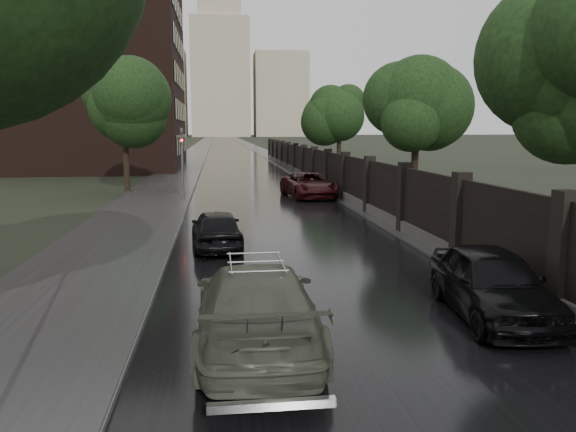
% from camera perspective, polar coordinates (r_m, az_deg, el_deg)
% --- Properties ---
extents(road, '(8.00, 420.00, 0.02)m').
position_cam_1_polar(road, '(195.55, -6.52, 7.60)').
color(road, black).
rests_on(road, ground).
extents(sidewalk_left, '(4.00, 420.00, 0.16)m').
position_cam_1_polar(sidewalk_left, '(195.57, -8.29, 7.59)').
color(sidewalk_left, '#2D2D2D').
rests_on(sidewalk_left, ground).
extents(verge_right, '(3.00, 420.00, 0.08)m').
position_cam_1_polar(verge_right, '(195.70, -4.89, 7.64)').
color(verge_right, '#2D2D2D').
rests_on(verge_right, ground).
extents(fence_right, '(0.45, 75.72, 2.70)m').
position_cam_1_polar(fence_right, '(38.28, 3.47, 4.42)').
color(fence_right, '#383533').
rests_on(fence_right, ground).
extents(tree_left_far, '(4.25, 4.25, 7.39)m').
position_cam_1_polar(tree_left_far, '(35.95, -16.34, 10.56)').
color(tree_left_far, black).
rests_on(tree_left_far, ground).
extents(tree_right_b, '(4.08, 4.08, 7.01)m').
position_cam_1_polar(tree_right_b, '(29.26, 12.93, 10.59)').
color(tree_right_b, black).
rests_on(tree_right_b, ground).
extents(tree_right_c, '(4.08, 4.08, 7.01)m').
position_cam_1_polar(tree_right_c, '(46.58, 5.24, 10.03)').
color(tree_right_c, black).
rests_on(tree_right_c, ground).
extents(traffic_light, '(0.16, 0.32, 4.00)m').
position_cam_1_polar(traffic_light, '(30.59, -10.69, 5.79)').
color(traffic_light, '#59595E').
rests_on(traffic_light, ground).
extents(brick_building, '(24.00, 18.00, 20.00)m').
position_cam_1_polar(brick_building, '(59.87, -22.90, 13.96)').
color(brick_building, black).
rests_on(brick_building, ground).
extents(stalinist_tower, '(92.00, 30.00, 159.00)m').
position_cam_1_polar(stalinist_tower, '(307.44, -6.92, 15.18)').
color(stalinist_tower, tan).
rests_on(stalinist_tower, ground).
extents(volga_sedan, '(2.25, 5.35, 1.54)m').
position_cam_1_polar(volga_sedan, '(10.26, -3.24, -9.11)').
color(volga_sedan, '#4D5141').
rests_on(volga_sedan, ground).
extents(hatchback_left, '(1.83, 4.01, 1.33)m').
position_cam_1_polar(hatchback_left, '(18.67, -7.28, -1.32)').
color(hatchback_left, black).
rests_on(hatchback_left, ground).
extents(car_right_near, '(2.16, 4.51, 1.49)m').
position_cam_1_polar(car_right_near, '(12.58, 20.02, -6.39)').
color(car_right_near, black).
rests_on(car_right_near, ground).
extents(car_right_far, '(3.03, 5.51, 1.46)m').
position_cam_1_polar(car_right_far, '(32.53, 2.14, 3.17)').
color(car_right_far, black).
rests_on(car_right_far, ground).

